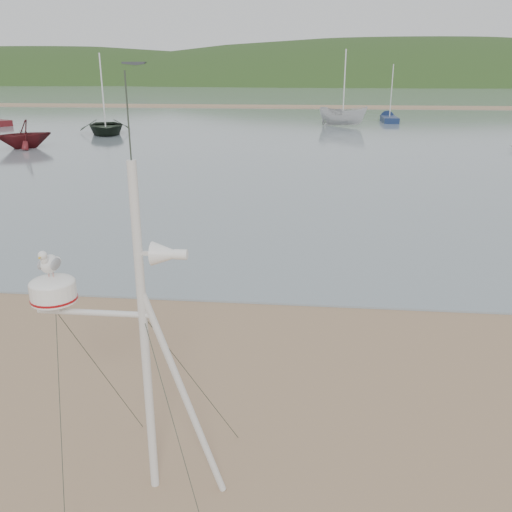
# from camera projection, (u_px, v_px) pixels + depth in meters

# --- Properties ---
(ground) EXTENTS (560.00, 560.00, 0.00)m
(ground) POSITION_uv_depth(u_px,v_px,m) (87.00, 414.00, 7.53)
(ground) COLOR #8F6F52
(ground) RESTS_ON ground
(water) EXTENTS (560.00, 256.00, 0.04)m
(water) POSITION_uv_depth(u_px,v_px,m) (303.00, 92.00, 131.80)
(water) COLOR gray
(water) RESTS_ON ground
(sandbar) EXTENTS (560.00, 7.00, 0.07)m
(sandbar) POSITION_uv_depth(u_px,v_px,m) (292.00, 107.00, 73.41)
(sandbar) COLOR #8F6F52
(sandbar) RESTS_ON water
(hill_ridge) EXTENTS (620.00, 180.00, 80.00)m
(hill_ridge) POSITION_uv_depth(u_px,v_px,m) (350.00, 131.00, 233.31)
(hill_ridge) COLOR #203917
(hill_ridge) RESTS_ON ground
(far_cottages) EXTENTS (294.40, 6.30, 8.00)m
(far_cottages) POSITION_uv_depth(u_px,v_px,m) (316.00, 74.00, 190.48)
(far_cottages) COLOR beige
(far_cottages) RESTS_ON ground
(mast_rig) EXTENTS (2.01, 2.15, 4.54)m
(mast_rig) POSITION_uv_depth(u_px,v_px,m) (143.00, 405.00, 5.86)
(mast_rig) COLOR silver
(mast_rig) RESTS_ON ground
(boat_dark) EXTENTS (3.98, 2.47, 5.38)m
(boat_dark) POSITION_uv_depth(u_px,v_px,m) (103.00, 97.00, 40.23)
(boat_dark) COLOR black
(boat_dark) RESTS_ON water
(boat_red) EXTENTS (3.15, 3.24, 3.26)m
(boat_red) POSITION_uv_depth(u_px,v_px,m) (22.00, 121.00, 33.04)
(boat_red) COLOR #531316
(boat_red) RESTS_ON water
(boat_white) EXTENTS (2.32, 2.31, 4.49)m
(boat_white) POSITION_uv_depth(u_px,v_px,m) (344.00, 99.00, 46.35)
(boat_white) COLOR silver
(boat_white) RESTS_ON water
(sailboat_blue_far) EXTENTS (1.43, 5.58, 5.58)m
(sailboat_blue_far) POSITION_uv_depth(u_px,v_px,m) (388.00, 118.00, 52.23)
(sailboat_blue_far) COLOR #142347
(sailboat_blue_far) RESTS_ON ground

